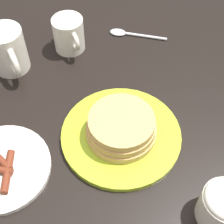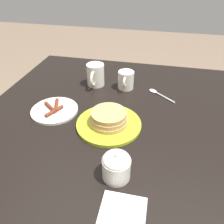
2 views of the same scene
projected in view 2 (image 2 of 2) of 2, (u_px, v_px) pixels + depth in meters
dining_table at (111, 150)px, 0.86m from camera, size 1.22×1.07×0.73m
pancake_plate at (109, 120)px, 0.79m from camera, size 0.24×0.24×0.06m
side_plate_bacon at (55, 110)px, 0.88m from camera, size 0.19×0.19×0.02m
coffee_mug at (95, 75)px, 1.03m from camera, size 0.12×0.08×0.10m
creamer_pitcher at (126, 79)px, 1.01m from camera, size 0.11×0.07×0.09m
sugar_bowl at (116, 166)px, 0.60m from camera, size 0.08×0.08×0.09m
napkin at (121, 222)px, 0.51m from camera, size 0.15×0.11×0.01m
spoon at (157, 93)px, 0.99m from camera, size 0.11×0.12×0.01m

